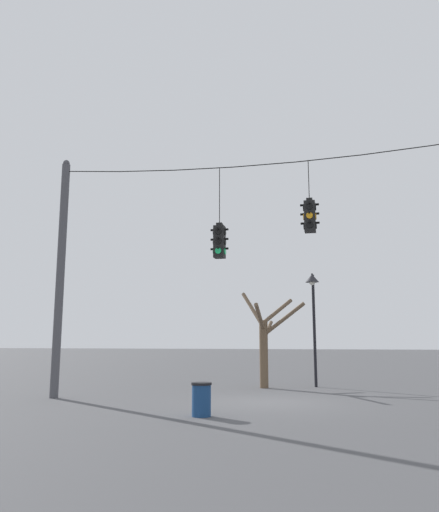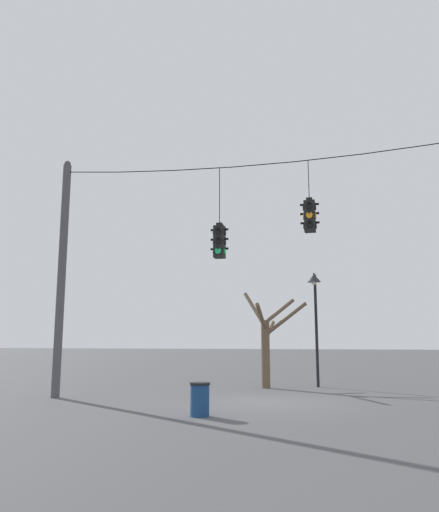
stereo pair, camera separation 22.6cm
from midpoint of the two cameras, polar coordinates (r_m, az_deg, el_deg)
name	(u,v)px [view 2 (the right image)]	position (r m, az deg, el deg)	size (l,w,h in m)	color
ground_plane	(270,402)	(15.99, 6.23, -16.30)	(200.00, 200.00, 0.00)	#4C4C4F
utility_pole_left	(62,275)	(18.03, -17.26, -2.08)	(0.28, 0.28, 8.24)	#4C4C51
span_wire	(264,161)	(16.45, 5.51, 10.76)	(14.23, 0.03, 0.38)	black
traffic_light_near_right_pole	(220,241)	(16.02, 0.40, 1.71)	(0.58, 0.58, 3.01)	black
traffic_light_over_intersection	(310,216)	(15.75, 10.68, 4.55)	(0.58, 0.58, 2.31)	black
street_lamp	(315,297)	(21.00, 11.14, -4.58)	(0.56, 0.95, 4.63)	black
bare_tree	(267,338)	(20.64, 5.81, -9.36)	(2.85, 3.06, 3.94)	brown
trash_bin	(200,399)	(12.99, -1.75, -16.05)	(0.51, 0.51, 0.83)	navy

